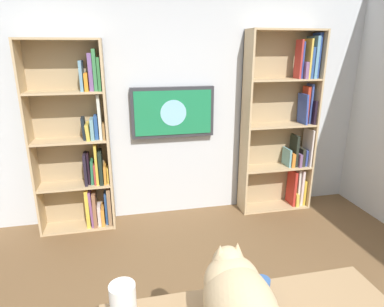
{
  "coord_description": "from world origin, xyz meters",
  "views": [
    {
      "loc": [
        0.62,
        1.38,
        1.89
      ],
      "look_at": [
        0.09,
        -1.08,
        1.08
      ],
      "focal_mm": 30.77,
      "sensor_mm": 36.0,
      "label": 1
    }
  ],
  "objects_px": {
    "coffee_mug": "(261,288)",
    "wall_mounted_tv": "(173,112)",
    "bookshelf_left": "(287,124)",
    "bookshelf_right": "(81,147)",
    "cat": "(237,299)"
  },
  "relations": [
    {
      "from": "cat",
      "to": "coffee_mug",
      "type": "height_order",
      "value": "cat"
    },
    {
      "from": "bookshelf_left",
      "to": "bookshelf_right",
      "type": "distance_m",
      "value": 2.32
    },
    {
      "from": "bookshelf_left",
      "to": "cat",
      "type": "height_order",
      "value": "bookshelf_left"
    },
    {
      "from": "cat",
      "to": "bookshelf_right",
      "type": "bearing_deg",
      "value": -70.43
    },
    {
      "from": "bookshelf_right",
      "to": "bookshelf_left",
      "type": "bearing_deg",
      "value": -179.92
    },
    {
      "from": "coffee_mug",
      "to": "wall_mounted_tv",
      "type": "bearing_deg",
      "value": -88.59
    },
    {
      "from": "bookshelf_right",
      "to": "cat",
      "type": "distance_m",
      "value": 2.55
    },
    {
      "from": "wall_mounted_tv",
      "to": "bookshelf_left",
      "type": "bearing_deg",
      "value": 176.56
    },
    {
      "from": "cat",
      "to": "coffee_mug",
      "type": "bearing_deg",
      "value": -137.91
    },
    {
      "from": "coffee_mug",
      "to": "bookshelf_left",
      "type": "bearing_deg",
      "value": -119.67
    },
    {
      "from": "wall_mounted_tv",
      "to": "cat",
      "type": "xyz_separation_m",
      "value": [
        0.13,
        2.49,
        -0.32
      ]
    },
    {
      "from": "bookshelf_left",
      "to": "cat",
      "type": "xyz_separation_m",
      "value": [
        1.46,
        2.41,
        -0.14
      ]
    },
    {
      "from": "bookshelf_left",
      "to": "coffee_mug",
      "type": "bearing_deg",
      "value": 60.33
    },
    {
      "from": "wall_mounted_tv",
      "to": "cat",
      "type": "height_order",
      "value": "wall_mounted_tv"
    },
    {
      "from": "cat",
      "to": "wall_mounted_tv",
      "type": "bearing_deg",
      "value": -93.02
    }
  ]
}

